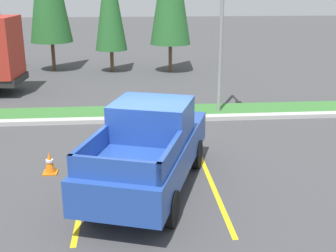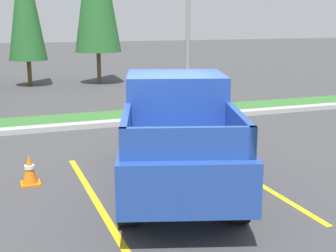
% 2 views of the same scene
% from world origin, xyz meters
% --- Properties ---
extents(ground_plane, '(120.00, 120.00, 0.00)m').
position_xyz_m(ground_plane, '(0.00, 0.00, 0.00)').
color(ground_plane, '#424244').
extents(parking_line_near, '(0.12, 4.80, 0.01)m').
position_xyz_m(parking_line_near, '(-1.53, -0.54, 0.00)').
color(parking_line_near, yellow).
rests_on(parking_line_near, ground).
extents(parking_line_far, '(0.12, 4.80, 0.01)m').
position_xyz_m(parking_line_far, '(1.57, -0.54, 0.00)').
color(parking_line_far, yellow).
rests_on(parking_line_far, ground).
extents(curb_strip, '(56.00, 0.40, 0.15)m').
position_xyz_m(curb_strip, '(0.00, 5.00, 0.07)').
color(curb_strip, '#B2B2AD').
rests_on(curb_strip, ground).
extents(grass_median, '(56.00, 1.80, 0.06)m').
position_xyz_m(grass_median, '(0.00, 6.10, 0.03)').
color(grass_median, '#387533').
rests_on(grass_median, ground).
extents(pickup_truck_main, '(3.42, 5.55, 2.10)m').
position_xyz_m(pickup_truck_main, '(0.04, -0.49, 1.04)').
color(pickup_truck_main, black).
rests_on(pickup_truck_main, ground).
extents(street_light, '(0.24, 1.49, 6.24)m').
position_xyz_m(street_light, '(2.99, 5.73, 3.66)').
color(street_light, gray).
rests_on(street_light, ground).
extents(traffic_cone, '(0.36, 0.36, 0.60)m').
position_xyz_m(traffic_cone, '(-2.51, 0.60, 0.29)').
color(traffic_cone, orange).
rests_on(traffic_cone, ground).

